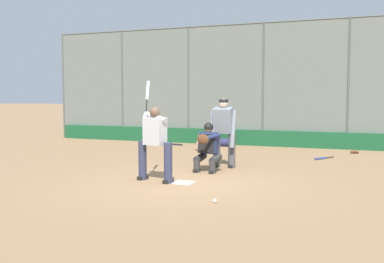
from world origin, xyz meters
TOP-DOWN VIEW (x-y plane):
  - ground_plane at (0.00, 0.00)m, footprint 160.00×160.00m
  - home_plate_marker at (0.00, 0.00)m, footprint 0.43×0.43m
  - backstop_fence at (-0.00, -7.91)m, footprint 18.41×0.08m
  - padding_wall at (0.00, -7.81)m, footprint 17.97×0.18m
  - bleachers_beyond at (-2.52, -10.77)m, footprint 12.83×3.05m
  - batter_at_plate at (0.67, 0.07)m, footprint 0.93×0.84m
  - catcher_behind_plate at (-0.00, -1.54)m, footprint 0.66×0.78m
  - umpire_home at (-0.18, -2.35)m, footprint 0.74×0.46m
  - spare_bat_near_backstop at (-2.48, -4.91)m, footprint 0.51×0.68m
  - spare_bat_by_padding at (3.15, -6.83)m, footprint 0.81×0.18m
  - fielding_glove_on_dirt at (-3.35, -6.72)m, footprint 0.28×0.21m
  - baseball_loose at (-1.22, 1.51)m, footprint 0.07×0.07m
  - equipment_bag_dugout_side at (1.61, -7.15)m, footprint 1.27×0.30m

SIDE VIEW (x-z plane):
  - ground_plane at x=0.00m, z-range 0.00..0.00m
  - home_plate_marker at x=0.00m, z-range 0.00..0.01m
  - spare_bat_near_backstop at x=-2.48m, z-range 0.00..0.07m
  - spare_bat_by_padding at x=3.15m, z-range 0.00..0.07m
  - baseball_loose at x=-1.22m, z-range 0.00..0.07m
  - fielding_glove_on_dirt at x=-3.35m, z-range 0.00..0.10m
  - equipment_bag_dugout_side at x=1.61m, z-range 0.00..0.30m
  - padding_wall at x=0.00m, z-range 0.00..0.59m
  - bleachers_beyond at x=-2.52m, z-range -0.31..1.49m
  - catcher_behind_plate at x=0.00m, z-range 0.02..1.26m
  - batter_at_plate at x=0.67m, z-range -0.22..2.03m
  - umpire_home at x=-0.18m, z-range 0.07..1.90m
  - backstop_fence at x=0.00m, z-range 0.09..4.77m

